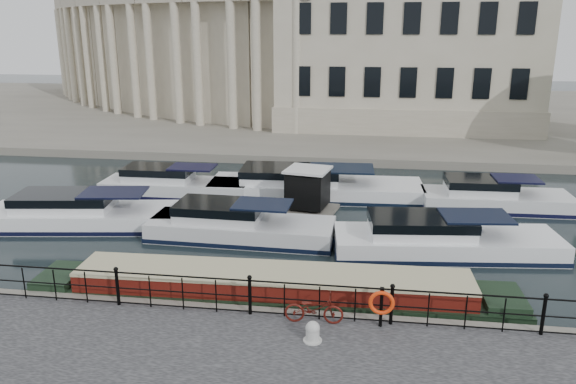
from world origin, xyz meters
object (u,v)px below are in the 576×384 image
object	(u,v)px
bicycle	(314,309)
narrowboat	(272,295)
life_ring_post	(381,303)
harbour_hut	(308,192)
mooring_bollard	(313,332)

from	to	relation	value
bicycle	narrowboat	xyz separation A→B (m)	(-1.49, 1.82, -0.62)
bicycle	narrowboat	distance (m)	2.43
life_ring_post	harbour_hut	world-z (taller)	harbour_hut
mooring_bollard	narrowboat	xyz separation A→B (m)	(-1.55, 2.77, -0.45)
narrowboat	mooring_bollard	bearing A→B (deg)	-62.41
bicycle	life_ring_post	xyz separation A→B (m)	(1.85, 0.01, 0.30)
bicycle	narrowboat	world-z (taller)	bicycle
life_ring_post	mooring_bollard	bearing A→B (deg)	-151.66
life_ring_post	narrowboat	size ratio (longest dim) A/B	0.08
mooring_bollard	life_ring_post	distance (m)	2.08
life_ring_post	bicycle	bearing A→B (deg)	-179.73
mooring_bollard	harbour_hut	world-z (taller)	harbour_hut
narrowboat	harbour_hut	bearing A→B (deg)	87.81
harbour_hut	bicycle	bearing A→B (deg)	-72.16
mooring_bollard	narrowboat	bearing A→B (deg)	119.26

